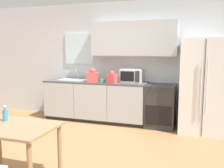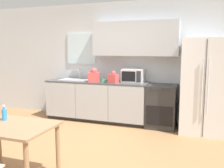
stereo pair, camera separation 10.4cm
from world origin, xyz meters
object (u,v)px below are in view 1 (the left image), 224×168
Objects in this scene: oven_range at (160,106)px; refrigerator at (203,86)px; microwave at (132,75)px; coffee_mug at (102,81)px; drink_bottle at (5,115)px; dining_table at (11,134)px.

refrigerator is (0.83, -0.07, 0.48)m from oven_range.
coffee_mug is at bearing -155.77° from microwave.
coffee_mug is 0.62× the size of drink_bottle.
refrigerator is at bearing 46.65° from drink_bottle.
refrigerator is at bearing -4.50° from oven_range.
microwave reaches higher than dining_table.
oven_range is at bearing 7.54° from coffee_mug.
drink_bottle is (-0.20, 0.14, 0.19)m from dining_table.
drink_bottle is at bearing -121.54° from oven_range.
coffee_mug is 0.12× the size of dining_table.
drink_bottle is at bearing -98.74° from coffee_mug.
dining_table is (-0.79, -2.94, -0.45)m from microwave.
microwave is at bearing 24.23° from coffee_mug.
drink_bottle reaches higher than dining_table.
refrigerator is 2.09m from coffee_mug.
microwave is 0.43× the size of dining_table.
microwave is at bearing 70.46° from drink_bottle.
oven_range reaches higher than dining_table.
refrigerator reaches higher than dining_table.
oven_range is 3.17m from drink_bottle.
drink_bottle reaches higher than oven_range.
refrigerator is 14.72× the size of coffee_mug.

